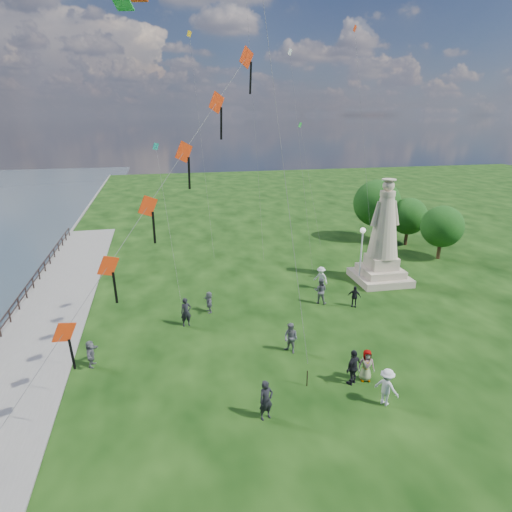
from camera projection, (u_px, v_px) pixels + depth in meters
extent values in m
cube|color=slate|center=(24.00, 368.00, 23.28)|extent=(5.00, 60.00, 0.10)
cylinder|color=black|center=(0.00, 331.00, 26.34)|extent=(0.11, 0.11, 1.00)
cylinder|color=black|center=(10.00, 317.00, 28.19)|extent=(0.11, 0.11, 1.00)
cylinder|color=black|center=(19.00, 304.00, 30.04)|extent=(0.11, 0.11, 1.00)
cylinder|color=black|center=(26.00, 293.00, 31.89)|extent=(0.11, 0.11, 1.00)
cylinder|color=black|center=(33.00, 284.00, 33.74)|extent=(0.11, 0.11, 1.00)
cylinder|color=black|center=(39.00, 275.00, 35.59)|extent=(0.11, 0.11, 1.00)
cylinder|color=black|center=(45.00, 267.00, 37.44)|extent=(0.11, 0.11, 1.00)
cylinder|color=black|center=(50.00, 260.00, 39.29)|extent=(0.11, 0.11, 1.00)
cylinder|color=black|center=(54.00, 253.00, 41.14)|extent=(0.11, 0.11, 1.00)
cylinder|color=black|center=(59.00, 247.00, 42.99)|extent=(0.11, 0.11, 1.00)
cylinder|color=black|center=(62.00, 242.00, 44.84)|extent=(0.11, 0.11, 1.00)
cylinder|color=black|center=(66.00, 237.00, 46.69)|extent=(0.11, 0.11, 1.00)
cylinder|color=black|center=(69.00, 232.00, 48.54)|extent=(0.11, 0.11, 1.00)
cube|color=#BAA88D|center=(380.00, 277.00, 35.59)|extent=(4.30, 4.30, 0.59)
cube|color=#BAA88D|center=(380.00, 271.00, 35.40)|extent=(3.28, 3.28, 0.59)
cube|color=#BAA88D|center=(381.00, 262.00, 35.16)|extent=(2.25, 2.25, 0.99)
cylinder|color=#BAA88D|center=(388.00, 194.00, 33.39)|extent=(1.23, 1.23, 0.40)
sphere|color=#BAA88D|center=(389.00, 186.00, 33.20)|extent=(0.91, 0.91, 0.91)
cylinder|color=#BAA88D|center=(389.00, 180.00, 33.05)|extent=(1.09, 1.09, 0.10)
cylinder|color=silver|center=(361.00, 258.00, 34.59)|extent=(0.13, 0.13, 4.33)
sphere|color=white|center=(363.00, 230.00, 33.87)|extent=(0.43, 0.43, 0.43)
cylinder|color=#382314|center=(406.00, 236.00, 45.32)|extent=(0.36, 0.36, 1.92)
sphere|color=#133A0F|center=(409.00, 216.00, 44.64)|extent=(3.84, 3.84, 3.84)
cylinder|color=#382314|center=(439.00, 249.00, 40.92)|extent=(0.36, 0.36, 1.96)
sphere|color=#133A0F|center=(442.00, 226.00, 40.23)|extent=(3.92, 3.92, 3.92)
cylinder|color=#382314|center=(375.00, 229.00, 47.09)|extent=(0.36, 0.36, 2.52)
sphere|color=#133A0F|center=(377.00, 203.00, 46.20)|extent=(5.05, 5.05, 5.05)
imported|color=black|center=(266.00, 400.00, 19.19)|extent=(0.81, 0.65, 1.93)
imported|color=#595960|center=(291.00, 338.00, 24.63)|extent=(0.98, 1.04, 1.84)
imported|color=silver|center=(387.00, 387.00, 20.18)|extent=(1.19, 1.35, 1.87)
imported|color=black|center=(353.00, 367.00, 21.71)|extent=(1.28, 1.10, 1.95)
imported|color=#595960|center=(366.00, 365.00, 22.03)|extent=(0.95, 0.70, 1.75)
imported|color=#595960|center=(91.00, 354.00, 23.31)|extent=(0.83, 1.51, 1.54)
imported|color=black|center=(186.00, 312.00, 27.77)|extent=(0.77, 0.57, 1.93)
imported|color=#595960|center=(321.00, 291.00, 31.14)|extent=(1.10, 0.98, 1.93)
imported|color=silver|center=(321.00, 278.00, 33.70)|extent=(1.21, 1.33, 1.86)
imported|color=black|center=(354.00, 296.00, 30.65)|extent=(1.03, 0.88, 1.56)
imported|color=#595960|center=(209.00, 302.00, 29.79)|extent=(0.70, 1.45, 1.53)
cube|color=red|center=(64.00, 332.00, 16.52)|extent=(0.87, 0.64, 1.03)
cube|color=black|center=(72.00, 355.00, 16.76)|extent=(0.10, 0.28, 1.48)
cube|color=red|center=(108.00, 266.00, 17.42)|extent=(0.87, 0.64, 1.03)
cube|color=black|center=(115.00, 288.00, 17.67)|extent=(0.10, 0.28, 1.48)
cube|color=red|center=(148.00, 206.00, 18.33)|extent=(0.87, 0.64, 1.03)
cube|color=black|center=(154.00, 228.00, 18.57)|extent=(0.10, 0.28, 1.48)
cube|color=red|center=(184.00, 152.00, 19.23)|extent=(0.87, 0.64, 1.03)
cube|color=black|center=(189.00, 173.00, 19.47)|extent=(0.10, 0.28, 1.48)
cube|color=red|center=(217.00, 103.00, 20.13)|extent=(0.87, 0.64, 1.03)
cube|color=black|center=(221.00, 124.00, 20.38)|extent=(0.10, 0.28, 1.48)
cube|color=red|center=(247.00, 57.00, 21.03)|extent=(0.87, 0.64, 1.03)
cube|color=black|center=(251.00, 78.00, 21.28)|extent=(0.10, 0.28, 1.48)
cylinder|color=black|center=(307.00, 378.00, 21.66)|extent=(0.06, 0.06, 0.90)
cube|color=green|center=(122.00, 2.00, 10.97)|extent=(0.60, 0.66, 0.31)
cube|color=#168578|center=(156.00, 146.00, 32.28)|extent=(0.51, 0.39, 0.57)
cylinder|color=#595959|center=(168.00, 224.00, 31.78)|extent=(1.02, 5.02, 10.86)
cube|color=silver|center=(290.00, 52.00, 36.52)|extent=(0.51, 0.39, 0.57)
cylinder|color=#595959|center=(301.00, 163.00, 37.17)|extent=(1.02, 5.02, 18.24)
cube|color=red|center=(355.00, 28.00, 37.29)|extent=(0.51, 0.39, 0.57)
cylinder|color=#595959|center=(364.00, 150.00, 38.26)|extent=(1.02, 5.02, 20.30)
cube|color=gold|center=(189.00, 34.00, 39.36)|extent=(0.51, 0.39, 0.57)
cylinder|color=#595959|center=(202.00, 148.00, 40.32)|extent=(1.02, 5.02, 20.23)
cube|color=green|center=(300.00, 125.00, 45.50)|extent=(0.51, 0.39, 0.57)
cylinder|color=#595959|center=(310.00, 185.00, 45.19)|extent=(1.02, 5.02, 12.12)
cylinder|color=#595959|center=(253.00, 91.00, 37.89)|extent=(1.02, 5.02, 30.30)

